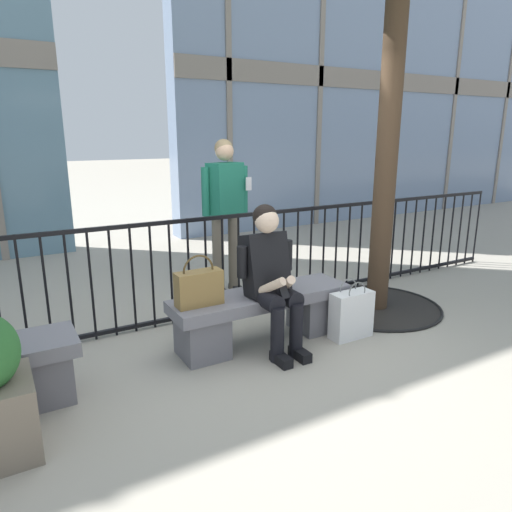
{
  "coord_description": "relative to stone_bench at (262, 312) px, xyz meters",
  "views": [
    {
      "loc": [
        -1.92,
        -3.24,
        1.77
      ],
      "look_at": [
        0.0,
        0.1,
        0.75
      ],
      "focal_mm": 32.71,
      "sensor_mm": 36.0,
      "label": 1
    }
  ],
  "objects": [
    {
      "name": "handbag_on_bench",
      "position": [
        -0.58,
        -0.01,
        0.33
      ],
      "size": [
        0.37,
        0.14,
        0.41
      ],
      "color": "olive",
      "rests_on": "stone_bench"
    },
    {
      "name": "seated_person_with_phone",
      "position": [
        0.01,
        -0.13,
        0.38
      ],
      "size": [
        0.52,
        0.66,
        1.21
      ],
      "color": "black",
      "rests_on": "ground"
    },
    {
      "name": "shopping_bag",
      "position": [
        0.73,
        -0.32,
        -0.05
      ],
      "size": [
        0.39,
        0.17,
        0.53
      ],
      "color": "white",
      "rests_on": "ground"
    },
    {
      "name": "ground_plane",
      "position": [
        0.0,
        0.0,
        -0.27
      ],
      "size": [
        60.0,
        60.0,
        0.0
      ],
      "primitive_type": "plane",
      "color": "#A8A091"
    },
    {
      "name": "stone_bench",
      "position": [
        0.0,
        0.0,
        0.0
      ],
      "size": [
        1.6,
        0.44,
        0.45
      ],
      "color": "slate",
      "rests_on": "ground"
    },
    {
      "name": "plaza_railing",
      "position": [
        -0.0,
        0.76,
        0.24
      ],
      "size": [
        7.89,
        0.04,
        1.01
      ],
      "color": "black",
      "rests_on": "ground"
    },
    {
      "name": "bystander_at_railing",
      "position": [
        0.34,
        1.37,
        0.73
      ],
      "size": [
        0.55,
        0.33,
        1.71
      ],
      "color": "#6B6051",
      "rests_on": "ground"
    }
  ]
}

